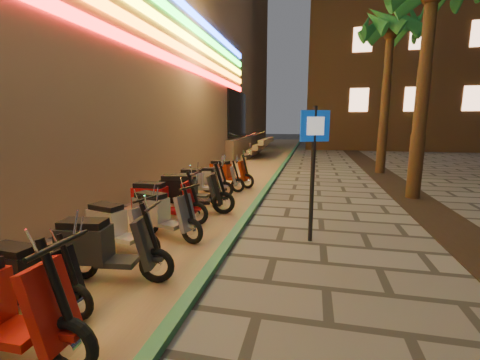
% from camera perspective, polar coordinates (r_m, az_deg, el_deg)
% --- Properties ---
extents(ground, '(120.00, 120.00, 0.00)m').
position_cam_1_polar(ground, '(4.17, 3.05, -22.91)').
color(ground, '#474442').
rests_on(ground, ground).
extents(parking_strip, '(3.40, 60.00, 0.01)m').
position_cam_1_polar(parking_strip, '(14.00, -0.53, 0.90)').
color(parking_strip, '#8C7251').
rests_on(parking_strip, ground).
extents(green_curb, '(0.18, 60.00, 0.10)m').
position_cam_1_polar(green_curb, '(13.71, 6.41, 0.83)').
color(green_curb, '#286B44').
rests_on(green_curb, ground).
extents(planting_strip, '(1.20, 40.00, 0.02)m').
position_cam_1_polar(planting_strip, '(9.25, 31.53, -5.49)').
color(planting_strip, black).
rests_on(planting_strip, ground).
extents(apartment_block, '(18.00, 16.06, 25.00)m').
position_cam_1_polar(apartment_block, '(37.84, 27.83, 24.81)').
color(apartment_block, brown).
rests_on(apartment_block, ground).
extents(palm_d, '(2.97, 3.02, 7.16)m').
position_cam_1_polar(palm_d, '(16.16, 25.20, 22.44)').
color(palm_d, '#472D19').
rests_on(palm_d, ground).
extents(pedestrian_sign, '(0.53, 0.27, 2.57)m').
position_cam_1_polar(pedestrian_sign, '(6.13, 12.94, 4.23)').
color(pedestrian_sign, black).
rests_on(pedestrian_sign, ground).
extents(scooter_4, '(1.49, 0.53, 1.05)m').
position_cam_1_polar(scooter_4, '(4.78, -33.53, -13.95)').
color(scooter_4, black).
rests_on(scooter_4, ground).
extents(scooter_5, '(1.68, 0.67, 1.18)m').
position_cam_1_polar(scooter_5, '(5.10, -23.31, -10.88)').
color(scooter_5, black).
rests_on(scooter_5, ground).
extents(scooter_6, '(1.54, 0.75, 1.09)m').
position_cam_1_polar(scooter_6, '(6.12, -21.09, -7.61)').
color(scooter_6, black).
rests_on(scooter_6, ground).
extents(scooter_7, '(1.62, 0.85, 1.15)m').
position_cam_1_polar(scooter_7, '(6.60, -13.94, -5.71)').
color(scooter_7, black).
rests_on(scooter_7, ground).
extents(scooter_8, '(1.73, 0.61, 1.22)m').
position_cam_1_polar(scooter_8, '(7.46, -13.82, -3.61)').
color(scooter_8, black).
rests_on(scooter_8, ground).
extents(scooter_9, '(1.84, 0.88, 1.30)m').
position_cam_1_polar(scooter_9, '(8.06, -9.19, -2.16)').
color(scooter_9, black).
rests_on(scooter_9, ground).
extents(scooter_10, '(1.49, 0.52, 1.05)m').
position_cam_1_polar(scooter_10, '(8.99, -8.39, -1.56)').
color(scooter_10, black).
rests_on(scooter_10, ground).
extents(scooter_11, '(1.63, 0.69, 1.14)m').
position_cam_1_polar(scooter_11, '(9.85, -7.14, -0.26)').
color(scooter_11, black).
rests_on(scooter_11, ground).
extents(scooter_12, '(1.51, 0.62, 1.06)m').
position_cam_1_polar(scooter_12, '(10.55, -4.26, 0.29)').
color(scooter_12, black).
rests_on(scooter_12, ground).
extents(scooter_13, '(1.68, 0.81, 1.19)m').
position_cam_1_polar(scooter_13, '(11.44, -2.34, 1.38)').
color(scooter_13, black).
rests_on(scooter_13, ground).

